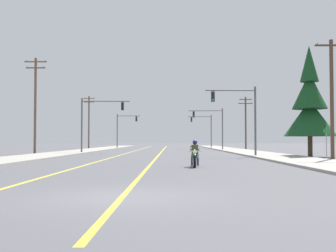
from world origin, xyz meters
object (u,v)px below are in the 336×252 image
object	(u,v)px
utility_pole_left_near	(35,102)
utility_pole_right_near	(332,97)
motorcycle_with_rider	(195,156)
traffic_signal_near_left	(96,116)
utility_pole_right_far	(246,121)
utility_pole_left_far	(89,120)
traffic_signal_near_right	(241,110)
traffic_signal_mid_right	(213,122)
traffic_signal_far_right	(205,126)
traffic_signal_mid_left	(124,126)
street_sign	(326,140)
conifer_tree_right_verge_near	(310,106)

from	to	relation	value
utility_pole_left_near	utility_pole_right_near	bearing A→B (deg)	-28.98
motorcycle_with_rider	traffic_signal_near_left	bearing A→B (deg)	112.14
utility_pole_right_near	utility_pole_right_far	bearing A→B (deg)	89.17
utility_pole_left_near	utility_pole_left_far	bearing A→B (deg)	90.71
traffic_signal_near_right	utility_pole_right_far	size ratio (longest dim) A/B	0.74
utility_pole_right_far	traffic_signal_mid_right	bearing A→B (deg)	-139.68
motorcycle_with_rider	utility_pole_right_far	world-z (taller)	utility_pole_right_far
utility_pole_right_far	utility_pole_left_far	distance (m)	27.74
traffic_signal_far_right	utility_pole_right_far	bearing A→B (deg)	-60.78
traffic_signal_far_right	traffic_signal_mid_left	bearing A→B (deg)	-171.33
traffic_signal_mid_left	utility_pole_right_near	xyz separation A→B (m)	(19.96, -45.13, 0.46)
traffic_signal_mid_left	utility_pole_left_near	xyz separation A→B (m)	(-5.80, -30.86, 1.43)
traffic_signal_near_left	street_sign	size ratio (longest dim) A/B	2.58
motorcycle_with_rider	traffic_signal_far_right	world-z (taller)	traffic_signal_far_right
motorcycle_with_rider	conifer_tree_right_verge_near	size ratio (longest dim) A/B	0.23
motorcycle_with_rider	utility_pole_right_far	bearing A→B (deg)	76.39
traffic_signal_far_right	motorcycle_with_rider	bearing A→B (deg)	-95.13
traffic_signal_mid_right	traffic_signal_far_right	world-z (taller)	same
motorcycle_with_rider	traffic_signal_far_right	size ratio (longest dim) A/B	0.35
motorcycle_with_rider	utility_pole_left_near	distance (m)	26.74
utility_pole_left_far	utility_pole_right_near	bearing A→B (deg)	-59.66
traffic_signal_near_right	utility_pole_left_near	bearing A→B (deg)	161.00
utility_pole_right_near	utility_pole_left_near	bearing A→B (deg)	151.02
utility_pole_left_near	utility_pole_left_far	xyz separation A→B (m)	(-0.38, 30.38, -0.47)
traffic_signal_near_right	utility_pole_left_far	world-z (taller)	utility_pole_left_far
motorcycle_with_rider	utility_pole_left_near	world-z (taller)	utility_pole_left_near
utility_pole_right_near	traffic_signal_near_left	bearing A→B (deg)	139.15
utility_pole_left_near	conifer_tree_right_verge_near	distance (m)	27.50
conifer_tree_right_verge_near	utility_pole_left_near	bearing A→B (deg)	163.30
traffic_signal_mid_left	street_sign	world-z (taller)	traffic_signal_mid_left
utility_pole_left_near	utility_pole_left_far	size ratio (longest dim) A/B	1.09
motorcycle_with_rider	utility_pole_right_near	xyz separation A→B (m)	(10.09, 6.84, 3.93)
traffic_signal_near_left	utility_pole_right_far	distance (m)	28.50
traffic_signal_near_right	traffic_signal_far_right	size ratio (longest dim) A/B	1.00
traffic_signal_near_right	traffic_signal_mid_right	world-z (taller)	same
motorcycle_with_rider	traffic_signal_far_right	xyz separation A→B (m)	(4.86, 54.21, 3.48)
traffic_signal_far_right	utility_pole_left_near	xyz separation A→B (m)	(-20.54, -33.10, 1.41)
traffic_signal_far_right	utility_pole_left_near	world-z (taller)	utility_pole_left_near
traffic_signal_far_right	utility_pole_right_near	size ratio (longest dim) A/B	0.72
motorcycle_with_rider	traffic_signal_mid_right	distance (m)	39.44
traffic_signal_mid_left	traffic_signal_far_right	size ratio (longest dim) A/B	1.00
conifer_tree_right_verge_near	traffic_signal_near_left	bearing A→B (deg)	152.13
traffic_signal_near_left	utility_pole_right_far	xyz separation A→B (m)	(20.39, 19.90, 0.43)
motorcycle_with_rider	street_sign	size ratio (longest dim) A/B	0.91
utility_pole_right_near	utility_pole_right_far	distance (m)	37.07
motorcycle_with_rider	utility_pole_left_far	size ratio (longest dim) A/B	0.23
utility_pole_right_near	street_sign	xyz separation A→B (m)	(0.17, 1.57, -3.02)
utility_pole_right_near	street_sign	distance (m)	3.41
traffic_signal_near_right	traffic_signal_mid_right	xyz separation A→B (m)	(-0.03, 24.96, 0.04)
traffic_signal_far_right	utility_pole_right_far	xyz separation A→B (m)	(5.76, -10.31, 0.49)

